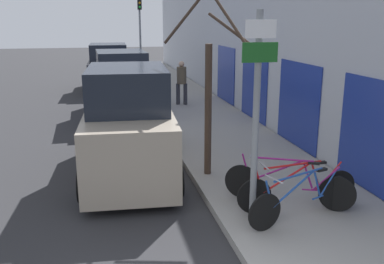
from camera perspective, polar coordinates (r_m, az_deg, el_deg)
ground_plane at (r=15.25m, az=-8.78°, el=1.61°), size 80.00×80.00×0.00m
sidewalk_curb at (r=18.29m, az=-1.24°, el=4.23°), size 3.20×32.00×0.15m
building_facade at (r=18.32m, az=4.30°, el=14.11°), size 0.23×32.00×6.50m
signpost at (r=6.89m, az=8.58°, el=2.81°), size 0.58×0.13×3.45m
bicycle_0 at (r=7.50m, az=14.50°, el=-8.64°), size 2.14×0.74×0.87m
bicycle_1 at (r=7.93m, az=13.94°, el=-7.29°), size 2.30×0.44×0.87m
bicycle_2 at (r=8.03m, az=12.65°, el=-6.83°), size 2.01×1.32×0.90m
parked_car_0 at (r=9.63m, az=-8.41°, el=0.68°), size 2.27×4.74×2.47m
parked_car_1 at (r=15.77m, az=-9.36°, el=6.02°), size 2.14×4.71×2.36m
parked_car_2 at (r=21.68m, az=-11.00°, el=8.23°), size 2.23×4.55×2.28m
pedestrian_near at (r=16.90m, az=-1.40°, el=6.99°), size 0.43×0.38×1.71m
street_tree at (r=9.00m, az=2.28°, el=4.95°), size 1.56×1.30×3.94m
traffic_light at (r=22.12m, az=-6.94°, el=13.69°), size 0.20×0.30×4.50m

